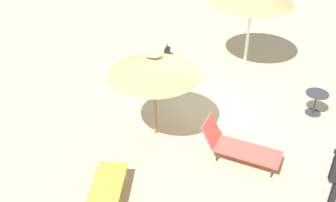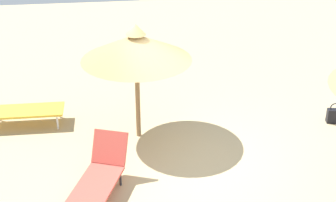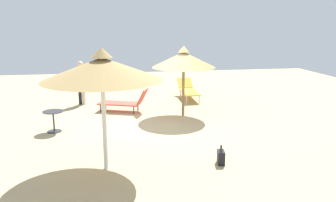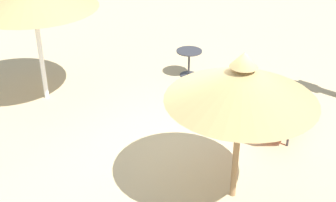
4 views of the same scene
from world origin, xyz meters
The scene contains 4 objects.
ground centered at (0.00, 0.00, -0.05)m, with size 24.00×24.00×0.10m, color tan.
parasol_umbrella_far_right centered at (-0.97, 1.09, 2.02)m, with size 2.23×2.23×2.50m.
lounge_chair_near_right centered at (-1.84, -0.93, 0.39)m, with size 1.27×1.96×0.90m.
side_table_round centered at (0.21, -3.23, 0.45)m, with size 0.62×0.62×0.66m.
Camera 4 is at (-0.78, 6.97, 4.94)m, focal length 49.23 mm.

